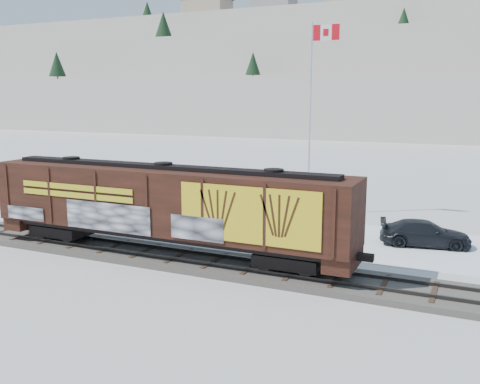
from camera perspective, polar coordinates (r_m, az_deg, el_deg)
The scene contains 9 objects.
ground at distance 26.06m, azimuth -2.71°, elevation -7.93°, with size 500.00×500.00×0.00m, color white.
rail_track at distance 26.02m, azimuth -2.71°, elevation -7.63°, with size 50.00×3.40×0.43m.
parking_strip at distance 32.64m, azimuth 3.33°, elevation -4.18°, with size 40.00×8.00×0.03m, color white.
hillside at distance 162.32m, azimuth 20.93°, elevation 11.73°, with size 360.00×110.00×93.00m.
hopper_railcar at distance 26.67m, azimuth -8.08°, elevation -1.20°, with size 19.22×3.06×4.38m.
flagpole at distance 36.76m, azimuth 7.55°, elevation 5.04°, with size 2.30×0.90×12.88m.
car_silver at distance 34.57m, azimuth -4.94°, elevation -2.13°, with size 1.71×4.25×1.45m, color #B8BABF.
car_white at distance 32.83m, azimuth 5.34°, elevation -2.71°, with size 1.63×4.68×1.54m, color white.
car_dark at distance 30.96m, azimuth 19.12°, elevation -4.17°, with size 1.94×4.78×1.39m, color black.
Camera 1 is at (11.39, -22.00, 8.09)m, focal length 40.00 mm.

